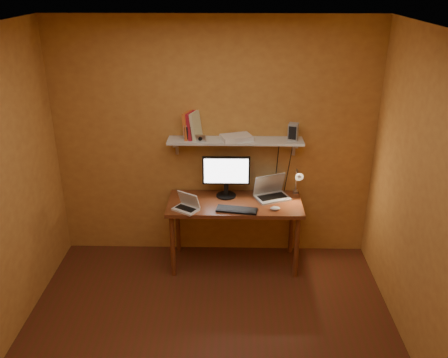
{
  "coord_description": "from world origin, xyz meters",
  "views": [
    {
      "loc": [
        0.21,
        -3.16,
        2.95
      ],
      "look_at": [
        0.11,
        1.18,
        1.06
      ],
      "focal_mm": 38.0,
      "sensor_mm": 36.0,
      "label": 1
    }
  ],
  "objects_px": {
    "mouse": "(275,208)",
    "speaker_left": "(188,132)",
    "keyboard": "(237,210)",
    "desk_lamp": "(298,180)",
    "desk": "(235,210)",
    "monitor": "(226,174)",
    "shelf_camera": "(201,138)",
    "wall_shelf": "(235,141)",
    "laptop": "(271,191)",
    "speaker_right": "(293,132)",
    "netbook": "(187,205)",
    "router": "(236,138)"
  },
  "relations": [
    {
      "from": "mouse",
      "to": "keyboard",
      "type": "bearing_deg",
      "value": -177.39
    },
    {
      "from": "netbook",
      "to": "keyboard",
      "type": "height_order",
      "value": "netbook"
    },
    {
      "from": "netbook",
      "to": "mouse",
      "type": "distance_m",
      "value": 0.89
    },
    {
      "from": "desk_lamp",
      "to": "speaker_right",
      "type": "relative_size",
      "value": 2.16
    },
    {
      "from": "router",
      "to": "keyboard",
      "type": "bearing_deg",
      "value": -88.32
    },
    {
      "from": "monitor",
      "to": "shelf_camera",
      "type": "distance_m",
      "value": 0.48
    },
    {
      "from": "desk",
      "to": "speaker_left",
      "type": "bearing_deg",
      "value": 159.02
    },
    {
      "from": "laptop",
      "to": "speaker_right",
      "type": "bearing_deg",
      "value": -5.09
    },
    {
      "from": "monitor",
      "to": "speaker_right",
      "type": "relative_size",
      "value": 2.88
    },
    {
      "from": "mouse",
      "to": "speaker_right",
      "type": "xyz_separation_m",
      "value": [
        0.18,
        0.37,
        0.69
      ]
    },
    {
      "from": "monitor",
      "to": "keyboard",
      "type": "distance_m",
      "value": 0.43
    },
    {
      "from": "wall_shelf",
      "to": "speaker_right",
      "type": "relative_size",
      "value": 8.06
    },
    {
      "from": "keyboard",
      "to": "shelf_camera",
      "type": "bearing_deg",
      "value": 148.32
    },
    {
      "from": "mouse",
      "to": "desk_lamp",
      "type": "height_order",
      "value": "desk_lamp"
    },
    {
      "from": "desk",
      "to": "wall_shelf",
      "type": "relative_size",
      "value": 1.0
    },
    {
      "from": "speaker_left",
      "to": "monitor",
      "type": "bearing_deg",
      "value": -12.74
    },
    {
      "from": "desk",
      "to": "desk_lamp",
      "type": "distance_m",
      "value": 0.73
    },
    {
      "from": "shelf_camera",
      "to": "desk",
      "type": "bearing_deg",
      "value": -20.93
    },
    {
      "from": "laptop",
      "to": "keyboard",
      "type": "distance_m",
      "value": 0.49
    },
    {
      "from": "wall_shelf",
      "to": "laptop",
      "type": "height_order",
      "value": "wall_shelf"
    },
    {
      "from": "laptop",
      "to": "desk",
      "type": "bearing_deg",
      "value": 176.78
    },
    {
      "from": "desk_lamp",
      "to": "shelf_camera",
      "type": "height_order",
      "value": "shelf_camera"
    },
    {
      "from": "desk_lamp",
      "to": "speaker_right",
      "type": "bearing_deg",
      "value": 131.79
    },
    {
      "from": "desk",
      "to": "keyboard",
      "type": "bearing_deg",
      "value": -84.03
    },
    {
      "from": "speaker_right",
      "to": "mouse",
      "type": "bearing_deg",
      "value": -99.44
    },
    {
      "from": "desk",
      "to": "mouse",
      "type": "bearing_deg",
      "value": -22.42
    },
    {
      "from": "laptop",
      "to": "speaker_left",
      "type": "distance_m",
      "value": 1.08
    },
    {
      "from": "desk",
      "to": "shelf_camera",
      "type": "xyz_separation_m",
      "value": [
        -0.35,
        0.13,
        0.74
      ]
    },
    {
      "from": "netbook",
      "to": "speaker_right",
      "type": "bearing_deg",
      "value": 52.19
    },
    {
      "from": "speaker_left",
      "to": "speaker_right",
      "type": "relative_size",
      "value": 0.95
    },
    {
      "from": "router",
      "to": "mouse",
      "type": "bearing_deg",
      "value": -41.22
    },
    {
      "from": "netbook",
      "to": "router",
      "type": "relative_size",
      "value": 0.98
    },
    {
      "from": "shelf_camera",
      "to": "speaker_left",
      "type": "bearing_deg",
      "value": 158.88
    },
    {
      "from": "netbook",
      "to": "desk_lamp",
      "type": "relative_size",
      "value": 0.8
    },
    {
      "from": "netbook",
      "to": "speaker_left",
      "type": "relative_size",
      "value": 1.81
    },
    {
      "from": "monitor",
      "to": "desk_lamp",
      "type": "bearing_deg",
      "value": -2.05
    },
    {
      "from": "wall_shelf",
      "to": "mouse",
      "type": "distance_m",
      "value": 0.8
    },
    {
      "from": "keyboard",
      "to": "desk_lamp",
      "type": "height_order",
      "value": "desk_lamp"
    },
    {
      "from": "monitor",
      "to": "laptop",
      "type": "bearing_deg",
      "value": -1.72
    },
    {
      "from": "mouse",
      "to": "shelf_camera",
      "type": "distance_m",
      "value": 1.04
    },
    {
      "from": "monitor",
      "to": "router",
      "type": "relative_size",
      "value": 1.64
    },
    {
      "from": "laptop",
      "to": "keyboard",
      "type": "relative_size",
      "value": 1.0
    },
    {
      "from": "speaker_right",
      "to": "router",
      "type": "xyz_separation_m",
      "value": [
        -0.58,
        -0.02,
        -0.06
      ]
    },
    {
      "from": "speaker_right",
      "to": "desk_lamp",
      "type": "bearing_deg",
      "value": -31.4
    },
    {
      "from": "monitor",
      "to": "speaker_right",
      "type": "xyz_separation_m",
      "value": [
        0.68,
        0.06,
        0.46
      ]
    },
    {
      "from": "desk_lamp",
      "to": "speaker_left",
      "type": "height_order",
      "value": "speaker_left"
    },
    {
      "from": "monitor",
      "to": "router",
      "type": "distance_m",
      "value": 0.41
    },
    {
      "from": "desk_lamp",
      "to": "monitor",
      "type": "bearing_deg",
      "value": 178.49
    },
    {
      "from": "mouse",
      "to": "speaker_left",
      "type": "height_order",
      "value": "speaker_left"
    },
    {
      "from": "monitor",
      "to": "shelf_camera",
      "type": "bearing_deg",
      "value": -178.07
    }
  ]
}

